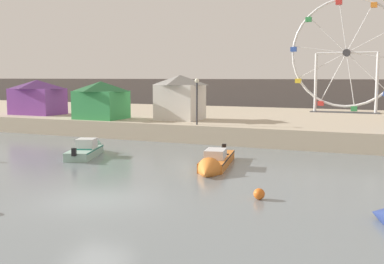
% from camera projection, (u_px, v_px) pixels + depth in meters
% --- Properties ---
extents(ground_plane, '(240.00, 240.00, 0.00)m').
position_uv_depth(ground_plane, '(97.00, 200.00, 18.14)').
color(ground_plane, slate).
extents(quay_promenade, '(110.00, 21.81, 1.30)m').
position_uv_depth(quay_promenade, '(270.00, 123.00, 41.92)').
color(quay_promenade, '#B7A88E').
rests_on(quay_promenade, ground_plane).
extents(distant_town_skyline, '(140.00, 3.00, 4.40)m').
position_uv_depth(distant_town_skyline, '(313.00, 96.00, 61.89)').
color(distant_town_skyline, '#564C47').
rests_on(distant_town_skyline, ground_plane).
extents(motorboat_orange_hull, '(2.41, 6.29, 1.30)m').
position_uv_depth(motorboat_orange_hull, '(214.00, 163.00, 24.19)').
color(motorboat_orange_hull, orange).
rests_on(motorboat_orange_hull, ground_plane).
extents(motorboat_seafoam, '(2.79, 4.79, 1.43)m').
position_uv_depth(motorboat_seafoam, '(88.00, 150.00, 28.47)').
color(motorboat_seafoam, '#93BCAD').
rests_on(motorboat_seafoam, ground_plane).
extents(ferris_wheel_white_frame, '(10.59, 1.20, 10.86)m').
position_uv_depth(ferris_wheel_white_frame, '(347.00, 55.00, 44.39)').
color(ferris_wheel_white_frame, silver).
rests_on(ferris_wheel_white_frame, quay_promenade).
extents(carnival_booth_green_kiosk, '(4.08, 3.39, 3.05)m').
position_uv_depth(carnival_booth_green_kiosk, '(101.00, 99.00, 38.31)').
color(carnival_booth_green_kiosk, '#33934C').
rests_on(carnival_booth_green_kiosk, quay_promenade).
extents(carnival_booth_purple_stall, '(4.86, 3.43, 3.14)m').
position_uv_depth(carnival_booth_purple_stall, '(37.00, 96.00, 42.93)').
color(carnival_booth_purple_stall, purple).
rests_on(carnival_booth_purple_stall, quay_promenade).
extents(carnival_booth_white_ticket, '(3.65, 3.35, 3.57)m').
position_uv_depth(carnival_booth_white_ticket, '(180.00, 97.00, 37.48)').
color(carnival_booth_white_ticket, silver).
rests_on(carnival_booth_white_ticket, quay_promenade).
extents(promenade_lamp_near, '(0.32, 0.32, 3.30)m').
position_uv_depth(promenade_lamp_near, '(197.00, 94.00, 33.51)').
color(promenade_lamp_near, '#2D2D33').
rests_on(promenade_lamp_near, quay_promenade).
extents(mooring_buoy_orange, '(0.44, 0.44, 0.44)m').
position_uv_depth(mooring_buoy_orange, '(259.00, 194.00, 18.14)').
color(mooring_buoy_orange, orange).
rests_on(mooring_buoy_orange, ground_plane).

